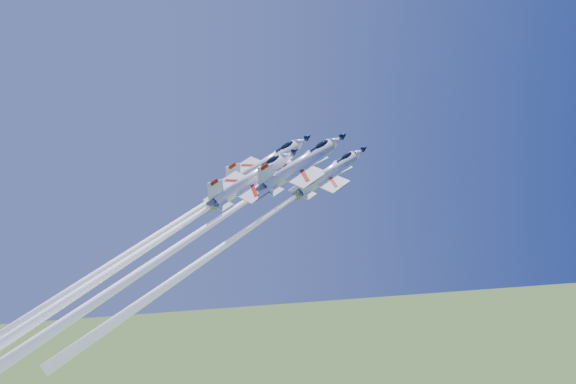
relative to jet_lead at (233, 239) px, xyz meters
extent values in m
cylinder|color=white|center=(16.93, 4.86, 9.51)|extent=(7.01, 6.43, 11.74)
cone|color=white|center=(23.02, 6.61, 12.94)|extent=(3.20, 2.99, 3.22)
cone|color=black|center=(24.44, 7.01, 13.74)|extent=(1.61, 1.51, 1.61)
cone|color=slate|center=(11.31, 3.25, 6.35)|extent=(2.78, 2.60, 2.26)
ellipsoid|color=black|center=(20.61, 5.75, 12.34)|extent=(3.27, 2.08, 2.45)
cube|color=black|center=(19.22, 5.29, 11.84)|extent=(1.13, 0.54, 0.83)
cube|color=white|center=(16.00, 4.65, 8.72)|extent=(7.02, 10.00, 3.94)
cube|color=white|center=(18.51, 6.65, 10.70)|extent=(3.28, 2.02, 1.90)
cube|color=white|center=(19.45, 4.35, 10.20)|extent=(3.28, 2.02, 1.90)
cube|color=white|center=(12.16, 3.52, 6.72)|extent=(3.71, 5.47, 2.10)
cube|color=white|center=(11.78, 3.01, 8.30)|extent=(3.28, 1.77, 3.80)
cube|color=#A41708|center=(11.51, 2.61, 9.62)|extent=(1.31, 0.65, 1.09)
cube|color=black|center=(17.29, 5.18, 8.71)|extent=(8.84, 3.01, 5.04)
sphere|color=white|center=(11.09, 3.19, 6.23)|extent=(1.10, 1.03, 1.06)
cone|color=white|center=(-8.13, -2.33, -4.58)|extent=(19.78, 17.98, 40.54)
cylinder|color=white|center=(6.69, 7.25, 11.02)|extent=(7.75, 7.12, 12.99)
cone|color=white|center=(13.43, 9.18, 14.81)|extent=(3.54, 3.31, 3.56)
cone|color=black|center=(15.00, 9.63, 15.69)|extent=(1.79, 1.67, 1.79)
cone|color=slate|center=(0.47, 5.47, 7.52)|extent=(3.07, 2.88, 2.50)
ellipsoid|color=black|center=(10.76, 8.23, 14.15)|extent=(3.62, 2.30, 2.71)
cube|color=black|center=(9.23, 7.73, 13.59)|extent=(1.25, 0.60, 0.92)
cube|color=white|center=(5.66, 7.02, 10.14)|extent=(7.77, 11.06, 4.36)
cube|color=white|center=(8.44, 9.23, 12.34)|extent=(3.63, 2.23, 2.10)
cube|color=white|center=(9.49, 6.68, 11.77)|extent=(3.63, 2.23, 2.10)
cube|color=white|center=(1.42, 5.76, 7.93)|extent=(4.11, 6.05, 2.32)
cube|color=white|center=(0.99, 5.20, 9.68)|extent=(3.63, 1.96, 4.20)
cube|color=#A41708|center=(0.70, 4.76, 11.14)|extent=(1.45, 0.72, 1.21)
cube|color=black|center=(7.09, 7.61, 10.13)|extent=(9.78, 3.33, 5.58)
sphere|color=white|center=(0.24, 5.40, 7.39)|extent=(1.22, 1.14, 1.17)
cone|color=white|center=(-19.75, -0.34, -3.85)|extent=(20.72, 18.84, 42.25)
cylinder|color=white|center=(9.73, -2.76, 11.44)|extent=(7.67, 7.04, 12.84)
cone|color=white|center=(16.39, -0.85, 15.19)|extent=(3.50, 3.27, 3.52)
cone|color=black|center=(17.94, -0.41, 16.06)|extent=(1.77, 1.65, 1.77)
cone|color=slate|center=(3.58, -4.53, 7.98)|extent=(3.04, 2.85, 2.47)
ellipsoid|color=black|center=(13.75, -1.79, 14.53)|extent=(3.58, 2.27, 2.68)
cube|color=black|center=(12.23, -2.29, 13.98)|extent=(1.23, 0.59, 0.91)
cube|color=white|center=(8.71, -2.99, 10.57)|extent=(7.68, 10.94, 4.31)
cube|color=white|center=(11.45, -0.81, 12.74)|extent=(3.58, 2.21, 2.07)
cube|color=white|center=(12.49, -3.32, 12.19)|extent=(3.58, 2.21, 2.07)
cube|color=white|center=(4.51, -4.23, 8.39)|extent=(4.06, 5.99, 2.30)
cube|color=white|center=(4.09, -4.79, 10.11)|extent=(3.59, 1.94, 4.15)
cube|color=#A41708|center=(3.80, -5.22, 11.56)|extent=(1.43, 0.72, 1.20)
cube|color=black|center=(10.12, -2.41, 10.56)|extent=(9.67, 3.29, 5.52)
sphere|color=white|center=(3.34, -4.59, 7.85)|extent=(1.21, 1.13, 1.16)
cone|color=white|center=(-20.20, -11.35, -5.40)|extent=(23.91, 21.72, 49.44)
cylinder|color=white|center=(2.20, -1.89, 9.23)|extent=(7.41, 6.80, 12.41)
cone|color=white|center=(8.64, -0.04, 12.86)|extent=(3.39, 3.16, 3.40)
cone|color=black|center=(10.14, 0.39, 13.70)|extent=(1.71, 1.59, 1.71)
cone|color=slate|center=(-3.74, -3.59, 5.89)|extent=(2.93, 2.75, 2.39)
ellipsoid|color=black|center=(6.09, -0.95, 12.23)|extent=(3.45, 2.20, 2.59)
cube|color=black|center=(4.62, -1.43, 11.69)|extent=(1.19, 0.57, 0.88)
cube|color=white|center=(1.21, -2.11, 8.39)|extent=(7.42, 10.57, 4.17)
cube|color=white|center=(3.87, 0.00, 10.49)|extent=(3.46, 2.13, 2.00)
cube|color=white|center=(4.87, -2.43, 9.96)|extent=(3.46, 2.13, 2.00)
cube|color=white|center=(-2.84, -3.31, 6.28)|extent=(3.92, 5.78, 2.22)
cube|color=white|center=(-3.25, -3.84, 7.95)|extent=(3.47, 1.88, 4.01)
cube|color=#A41708|center=(-3.53, -4.27, 9.35)|extent=(1.39, 0.69, 1.16)
cube|color=black|center=(2.58, -1.55, 8.39)|extent=(9.34, 3.18, 5.33)
sphere|color=white|center=(-3.97, -3.66, 5.76)|extent=(1.17, 1.09, 1.12)
cone|color=white|center=(-26.07, -10.00, -6.67)|extent=(22.51, 20.46, 46.45)
camera|label=1|loc=(-16.78, -97.45, 17.38)|focal=40.00mm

